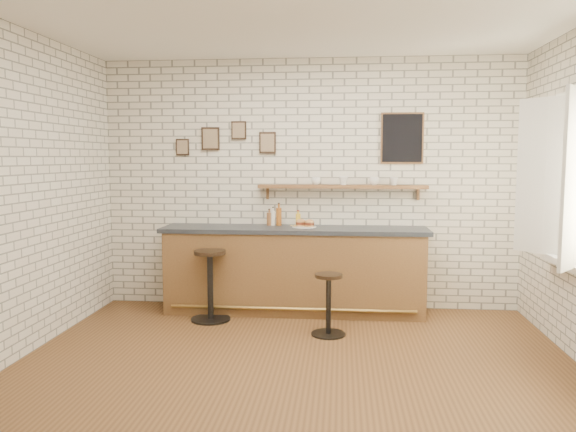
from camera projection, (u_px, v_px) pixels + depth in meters
name	position (u px, v px, depth m)	size (l,w,h in m)	color
ground	(295.00, 365.00, 4.96)	(5.00, 5.00, 0.00)	brown
bar_counter	(294.00, 270.00, 6.61)	(3.10, 0.65, 1.01)	brown
sandwich_plate	(304.00, 227.00, 6.57)	(0.28, 0.28, 0.01)	white
ciabatta_sandwich	(305.00, 223.00, 6.57)	(0.25, 0.18, 0.08)	tan
potato_chips	(302.00, 226.00, 6.57)	(0.27, 0.18, 0.00)	#EABD52
bitters_bottle_brown	(269.00, 219.00, 6.74)	(0.06, 0.06, 0.20)	brown
bitters_bottle_white	(273.00, 218.00, 6.73)	(0.06, 0.06, 0.22)	silver
bitters_bottle_amber	(279.00, 216.00, 6.73)	(0.07, 0.07, 0.27)	#964E18
condiment_bottle_yellow	(298.00, 219.00, 6.71)	(0.06, 0.06, 0.19)	yellow
bar_stool_left	(210.00, 283.00, 6.27)	(0.45, 0.45, 0.80)	black
bar_stool_right	(329.00, 302.00, 5.76)	(0.36, 0.36, 0.64)	black
wall_shelf	(342.00, 187.00, 6.65)	(2.00, 0.18, 0.18)	brown
shelf_cup_a	(316.00, 181.00, 6.67)	(0.11, 0.11, 0.09)	white
shelf_cup_b	(343.00, 181.00, 6.64)	(0.11, 0.11, 0.10)	white
shelf_cup_c	(374.00, 181.00, 6.61)	(0.12, 0.12, 0.09)	white
shelf_cup_d	(394.00, 181.00, 6.59)	(0.10, 0.10, 0.09)	white
back_wall_decor	(328.00, 139.00, 6.69)	(2.96, 0.02, 0.56)	black
window_sill	(569.00, 263.00, 4.94)	(0.20, 1.35, 0.06)	white
casement_window	(569.00, 178.00, 4.86)	(0.40, 1.30, 1.56)	white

